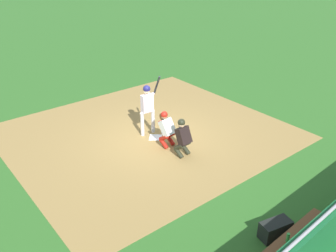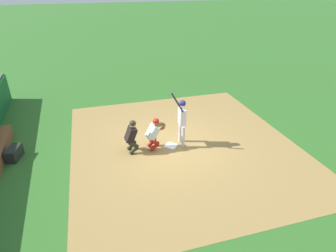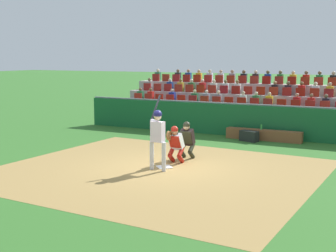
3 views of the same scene
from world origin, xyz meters
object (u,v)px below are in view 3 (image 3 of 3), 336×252
Objects in this scene: batter_at_plate at (158,133)px; equipment_duffel_bag at (249,136)px; dugout_bench at (264,135)px; catcher_crouching at (175,142)px; home_plate_marker at (164,167)px; home_plate_umpire at (187,138)px; water_bottle_on_bench at (261,127)px.

batter_at_plate is 6.15m from equipment_duffel_bag.
equipment_duffel_bag is at bearing 48.13° from dugout_bench.
catcher_crouching is 1.69× the size of equipment_duffel_bag.
home_plate_marker is 1.63m from home_plate_umpire.
home_plate_umpire is (-0.04, -0.83, 0.00)m from catcher_crouching.
batter_at_plate reaches higher than home_plate_umpire.
dugout_bench is 0.69m from equipment_duffel_bag.
water_bottle_on_bench is (-1.38, -6.49, -0.61)m from batter_at_plate.
equipment_duffel_bag is (-1.03, -5.99, -0.94)m from batter_at_plate.
batter_at_plate reaches higher than equipment_duffel_bag.
dugout_bench reaches higher than equipment_duffel_bag.
home_plate_marker is 0.14× the size of dugout_bench.
batter_at_plate is 6.73m from dugout_bench.
home_plate_marker is 1.22m from batter_at_plate.
catcher_crouching is at bearing 94.70° from equipment_duffel_bag.
dugout_bench is 0.35m from water_bottle_on_bench.
home_plate_umpire is 4.22m from equipment_duffel_bag.
batter_at_plate is (0.01, 0.42, 1.14)m from home_plate_marker.
home_plate_umpire reaches higher than catcher_crouching.
home_plate_marker is at bearing -91.71° from batter_at_plate.
dugout_bench is at bearing -106.60° from home_plate_umpire.
batter_at_plate is at bearing 86.53° from home_plate_umpire.
equipment_duffel_bag is at bearing -100.33° from home_plate_marker.
equipment_duffel_bag reaches higher than home_plate_marker.
water_bottle_on_bench reaches higher than equipment_duffel_bag.
batter_at_plate is 1.80× the size of catcher_crouching.
equipment_duffel_bag is at bearing 54.42° from water_bottle_on_bench.
water_bottle_on_bench is at bearing -102.74° from home_plate_marker.
dugout_bench reaches higher than home_plate_marker.
batter_at_plate is at bearing 77.95° from water_bottle_on_bench.
home_plate_marker is at bearing 84.61° from catcher_crouching.
equipment_duffel_bag is (-0.95, -4.92, -0.48)m from catcher_crouching.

